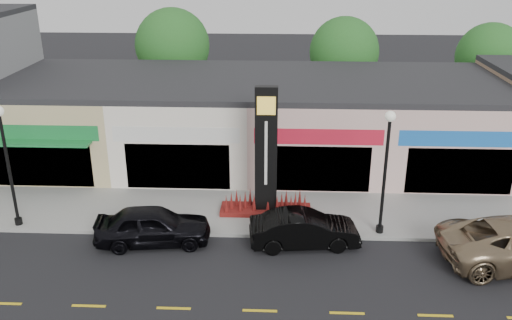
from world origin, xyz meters
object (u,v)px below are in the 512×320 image
at_px(lamp_east_near, 386,161).
at_px(car_black_sedan, 153,226).
at_px(pylon_sign, 266,170).
at_px(car_black_conv, 304,229).
at_px(lamp_west_near, 6,155).

bearing_deg(lamp_east_near, car_black_sedan, -173.58).
distance_m(pylon_sign, car_black_conv, 3.53).
bearing_deg(pylon_sign, car_black_sedan, -149.14).
xyz_separation_m(pylon_sign, car_black_conv, (1.68, -2.71, -1.53)).
relative_size(lamp_east_near, car_black_sedan, 1.14).
bearing_deg(car_black_conv, car_black_sedan, 84.35).
distance_m(lamp_west_near, pylon_sign, 11.19).
distance_m(lamp_west_near, car_black_sedan, 6.96).
relative_size(lamp_west_near, car_black_conv, 1.20).
xyz_separation_m(lamp_east_near, pylon_sign, (-5.00, 1.70, -1.20)).
relative_size(pylon_sign, car_black_sedan, 1.25).
xyz_separation_m(lamp_east_near, car_black_conv, (-3.32, -1.01, -2.73)).
height_order(lamp_east_near, pylon_sign, pylon_sign).
distance_m(car_black_sedan, car_black_conv, 6.34).
bearing_deg(pylon_sign, car_black_conv, -58.13).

